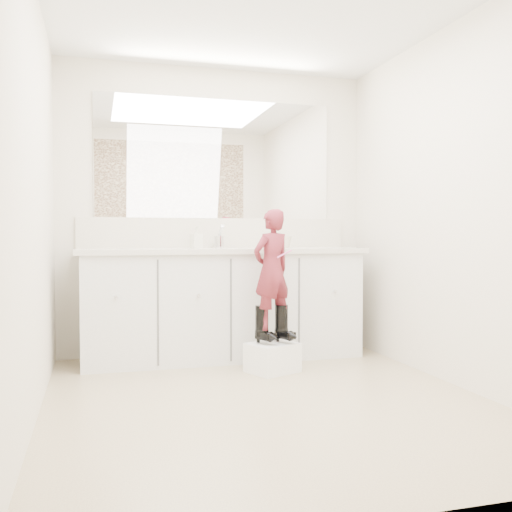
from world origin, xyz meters
name	(u,v)px	position (x,y,z in m)	size (l,w,h in m)	color
floor	(267,400)	(0.00, 0.00, 0.00)	(3.00, 3.00, 0.00)	#937960
wall_back	(216,211)	(0.00, 1.50, 1.20)	(2.60, 2.60, 0.00)	beige
wall_front	(394,174)	(0.00, -1.50, 1.20)	(2.60, 2.60, 0.00)	beige
wall_left	(34,196)	(-1.30, 0.00, 1.20)	(3.00, 3.00, 0.00)	beige
wall_right	(456,204)	(1.30, 0.00, 1.20)	(3.00, 3.00, 0.00)	beige
vanity_cabinet	(223,306)	(0.00, 1.23, 0.42)	(2.20, 0.55, 0.85)	silver
countertop	(223,251)	(0.00, 1.21, 0.87)	(2.28, 0.58, 0.04)	beige
backsplash	(216,233)	(0.00, 1.49, 1.02)	(2.28, 0.03, 0.25)	beige
mirror	(216,159)	(0.00, 1.49, 1.64)	(2.00, 0.02, 1.00)	white
dot_panel	(394,42)	(0.00, -1.49, 1.65)	(2.00, 0.01, 1.20)	#472819
faucet	(219,242)	(0.00, 1.38, 0.94)	(0.08, 0.08, 0.10)	silver
cup	(285,242)	(0.54, 1.26, 0.94)	(0.11, 0.11, 0.10)	beige
soap_bottle	(196,238)	(-0.20, 1.29, 0.98)	(0.08, 0.08, 0.17)	silver
step_stool	(272,358)	(0.24, 0.67, 0.11)	(0.33, 0.27, 0.21)	white
boot_left	(262,324)	(0.17, 0.69, 0.35)	(0.10, 0.18, 0.27)	black
boot_right	(281,324)	(0.32, 0.69, 0.35)	(0.10, 0.18, 0.27)	black
toddler	(272,269)	(0.24, 0.69, 0.75)	(0.32, 0.21, 0.87)	#B33749
toothbrush	(284,254)	(0.31, 0.61, 0.86)	(0.01, 0.01, 0.14)	#D15195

